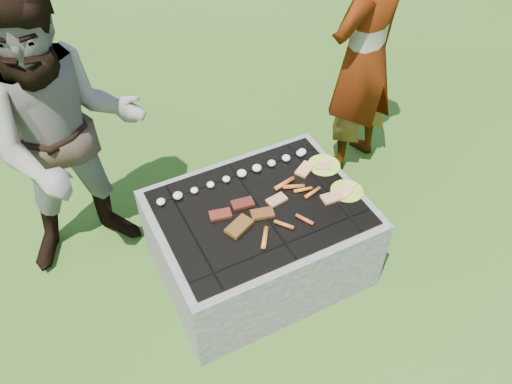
# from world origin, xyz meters

# --- Properties ---
(lawn) EXTENTS (60.00, 60.00, 0.00)m
(lawn) POSITION_xyz_m (0.00, 0.00, 0.00)
(lawn) COLOR #274611
(lawn) RESTS_ON ground
(fire_pit) EXTENTS (1.30, 1.00, 0.62)m
(fire_pit) POSITION_xyz_m (0.00, 0.00, 0.28)
(fire_pit) COLOR #9D948B
(fire_pit) RESTS_ON ground
(mushrooms) EXTENTS (1.07, 0.07, 0.04)m
(mushrooms) POSITION_xyz_m (0.03, 0.30, 0.63)
(mushrooms) COLOR beige
(mushrooms) RESTS_ON fire_pit
(pork_slabs) EXTENTS (0.38, 0.29, 0.02)m
(pork_slabs) POSITION_xyz_m (-0.14, -0.03, 0.62)
(pork_slabs) COLOR maroon
(pork_slabs) RESTS_ON fire_pit
(sausages) EXTENTS (0.56, 0.44, 0.03)m
(sausages) POSITION_xyz_m (0.17, -0.07, 0.62)
(sausages) COLOR orange
(sausages) RESTS_ON fire_pit
(bread_on_grate) EXTENTS (0.46, 0.41, 0.02)m
(bread_on_grate) POSITION_xyz_m (0.34, 0.01, 0.62)
(bread_on_grate) COLOR tan
(bread_on_grate) RESTS_ON fire_pit
(plate_far) EXTENTS (0.27, 0.27, 0.03)m
(plate_far) POSITION_xyz_m (0.56, 0.14, 0.61)
(plate_far) COLOR #EAFF3C
(plate_far) RESTS_ON fire_pit
(plate_near) EXTENTS (0.21, 0.21, 0.03)m
(plate_near) POSITION_xyz_m (0.56, -0.13, 0.61)
(plate_near) COLOR #C6D432
(plate_near) RESTS_ON fire_pit
(cook) EXTENTS (0.81, 0.65, 1.94)m
(cook) POSITION_xyz_m (1.20, 0.67, 0.97)
(cook) COLOR gray
(cook) RESTS_ON ground
(bystander) EXTENTS (0.96, 0.75, 1.95)m
(bystander) POSITION_xyz_m (-0.91, 0.70, 0.98)
(bystander) COLOR gray
(bystander) RESTS_ON ground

